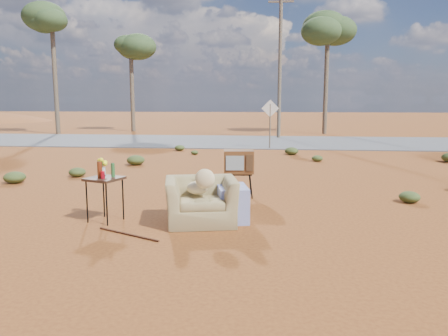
# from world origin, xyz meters

# --- Properties ---
(ground) EXTENTS (140.00, 140.00, 0.00)m
(ground) POSITION_xyz_m (0.00, 0.00, 0.00)
(ground) COLOR brown
(ground) RESTS_ON ground
(highway) EXTENTS (140.00, 7.00, 0.04)m
(highway) POSITION_xyz_m (0.00, 15.00, 0.02)
(highway) COLOR #565659
(highway) RESTS_ON ground
(armchair) EXTENTS (1.57, 1.22, 1.09)m
(armchair) POSITION_xyz_m (0.40, -0.17, 0.51)
(armchair) COLOR olive
(armchair) RESTS_ON ground
(tv_unit) EXTENTS (0.71, 0.59, 1.06)m
(tv_unit) POSITION_xyz_m (0.81, 2.02, 0.79)
(tv_unit) COLOR black
(tv_unit) RESTS_ON ground
(side_table) EXTENTS (0.71, 0.71, 1.12)m
(side_table) POSITION_xyz_m (-1.47, -0.23, 0.83)
(side_table) COLOR #382114
(side_table) RESTS_ON ground
(rusty_bar) EXTENTS (1.18, 0.61, 0.03)m
(rusty_bar) POSITION_xyz_m (-0.78, -1.05, 0.02)
(rusty_bar) COLOR #492613
(rusty_bar) RESTS_ON ground
(road_sign) EXTENTS (0.78, 0.06, 2.19)m
(road_sign) POSITION_xyz_m (1.50, 12.00, 1.50)
(road_sign) COLOR brown
(road_sign) RESTS_ON ground
(eucalyptus_left) EXTENTS (3.20, 3.20, 8.10)m
(eucalyptus_left) POSITION_xyz_m (-12.00, 19.00, 6.92)
(eucalyptus_left) COLOR brown
(eucalyptus_left) RESTS_ON ground
(eucalyptus_near_left) EXTENTS (3.20, 3.20, 6.60)m
(eucalyptus_near_left) POSITION_xyz_m (-8.00, 22.00, 5.45)
(eucalyptus_near_left) COLOR brown
(eucalyptus_near_left) RESTS_ON ground
(eucalyptus_center) EXTENTS (3.20, 3.20, 7.60)m
(eucalyptus_center) POSITION_xyz_m (5.00, 21.00, 6.43)
(eucalyptus_center) COLOR brown
(eucalyptus_center) RESTS_ON ground
(utility_pole_center) EXTENTS (1.40, 0.20, 8.00)m
(utility_pole_center) POSITION_xyz_m (2.00, 17.50, 4.15)
(utility_pole_center) COLOR brown
(utility_pole_center) RESTS_ON ground
(scrub_patch) EXTENTS (17.49, 8.07, 0.33)m
(scrub_patch) POSITION_xyz_m (-0.82, 4.41, 0.14)
(scrub_patch) COLOR #3D4A20
(scrub_patch) RESTS_ON ground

